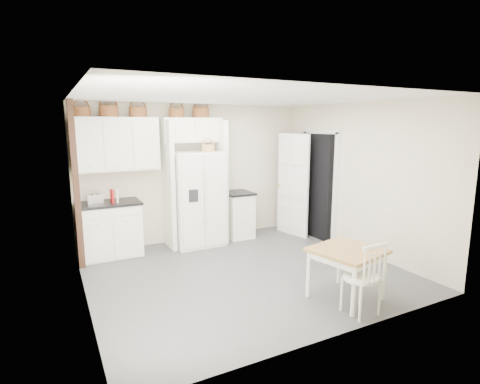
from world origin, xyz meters
TOP-DOWN VIEW (x-y plane):
  - floor at (0.00, 0.00)m, footprint 4.50×4.50m
  - ceiling at (0.00, 0.00)m, footprint 4.50×4.50m
  - wall_back at (0.00, 2.00)m, footprint 4.50×0.00m
  - wall_left at (-2.25, 0.00)m, footprint 0.00×4.00m
  - wall_right at (2.25, 0.00)m, footprint 0.00×4.00m
  - refrigerator at (-0.15, 1.62)m, footprint 0.90×0.72m
  - base_cab_left at (-1.70, 1.70)m, footprint 0.97×0.61m
  - base_cab_right at (0.73, 1.70)m, footprint 0.50×0.60m
  - dining_table at (0.75, -1.36)m, footprint 0.95×0.95m
  - windsor_chair at (0.62, -1.75)m, footprint 0.45×0.41m
  - counter_left at (-1.70, 1.70)m, footprint 1.01×0.66m
  - counter_right at (0.73, 1.70)m, footprint 0.54×0.64m
  - toaster at (-1.93, 1.59)m, footprint 0.26×0.18m
  - cookbook_red at (-1.65, 1.62)m, footprint 0.04×0.15m
  - cookbook_cream at (-1.57, 1.62)m, footprint 0.05×0.16m
  - basket_upper_a at (-2.01, 1.83)m, footprint 0.27×0.27m
  - basket_upper_b at (-1.59, 1.83)m, footprint 0.31×0.31m
  - basket_upper_c at (-1.11, 1.83)m, footprint 0.29×0.29m
  - basket_bridge_a at (-0.43, 1.83)m, footprint 0.28×0.28m
  - basket_bridge_b at (0.04, 1.83)m, footprint 0.31×0.31m
  - basket_fridge_b at (0.05, 1.52)m, footprint 0.24×0.24m
  - upper_cabinet at (-1.50, 1.83)m, footprint 1.40×0.34m
  - bridge_cabinet at (-0.15, 1.83)m, footprint 1.12×0.34m
  - fridge_panel_left at (-0.66, 1.70)m, footprint 0.08×0.60m
  - fridge_panel_right at (0.36, 1.70)m, footprint 0.08×0.60m
  - trim_post at (-2.20, 1.35)m, footprint 0.09×0.09m
  - doorway_void at (2.16, 1.00)m, footprint 0.18×0.85m
  - door_slab at (1.80, 1.33)m, footprint 0.21×0.79m

SIDE VIEW (x-z plane):
  - floor at x=0.00m, z-range 0.00..0.00m
  - dining_table at x=0.75m, z-range 0.00..0.66m
  - base_cab_right at x=0.73m, z-range 0.00..0.87m
  - base_cab_left at x=-1.70m, z-range 0.00..0.90m
  - windsor_chair at x=0.62m, z-range 0.00..0.91m
  - refrigerator at x=-0.15m, z-range 0.00..1.74m
  - counter_right at x=0.73m, z-range 0.87..0.91m
  - counter_left at x=-1.70m, z-range 0.90..0.94m
  - doorway_void at x=2.16m, z-range 0.00..2.05m
  - door_slab at x=1.80m, z-range 0.00..2.05m
  - toaster at x=-1.93m, z-range 0.94..1.11m
  - cookbook_red at x=-1.65m, z-range 0.94..1.16m
  - cookbook_cream at x=-1.57m, z-range 0.94..1.17m
  - fridge_panel_left at x=-0.66m, z-range 0.00..2.30m
  - fridge_panel_right at x=0.36m, z-range 0.00..2.30m
  - wall_back at x=0.00m, z-range -0.95..3.55m
  - wall_left at x=-2.25m, z-range -0.70..3.30m
  - wall_right at x=2.25m, z-range -0.70..3.30m
  - trim_post at x=-2.20m, z-range 0.00..2.60m
  - basket_fridge_b at x=0.05m, z-range 1.74..1.87m
  - upper_cabinet at x=-1.50m, z-range 1.45..2.35m
  - bridge_cabinet at x=-0.15m, z-range 1.90..2.35m
  - basket_upper_a at x=-2.01m, z-range 2.35..2.50m
  - basket_bridge_a at x=-0.43m, z-range 2.35..2.51m
  - basket_upper_c at x=-1.11m, z-range 2.35..2.52m
  - basket_bridge_b at x=0.04m, z-range 2.35..2.53m
  - basket_upper_b at x=-1.59m, z-range 2.35..2.53m
  - ceiling at x=0.00m, z-range 2.60..2.60m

